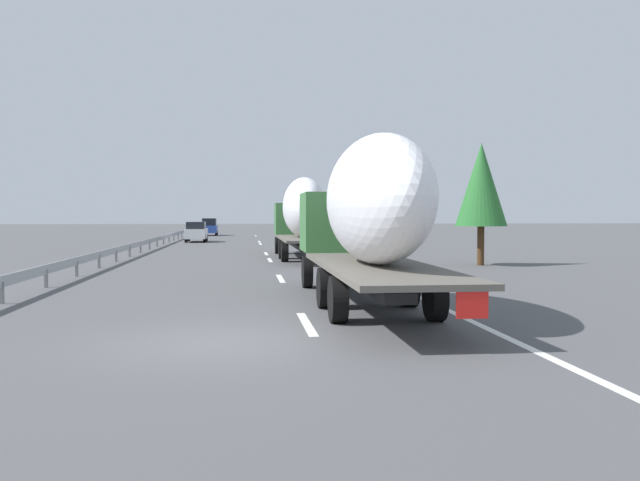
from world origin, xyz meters
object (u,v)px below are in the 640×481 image
truck_trailing (367,212)px  road_sign (315,215)px  truck_lead (302,213)px  car_white_van (196,232)px  car_blue_sedan (210,227)px

truck_trailing → road_sign: 42.44m
truck_lead → road_sign: 22.78m
truck_trailing → road_sign: (42.32, -3.10, -0.11)m
truck_lead → car_white_van: truck_lead is taller
truck_trailing → road_sign: truck_trailing is taller
car_white_van → car_blue_sedan: bearing=-0.6°
truck_trailing → truck_lead: bearing=-0.0°
truck_lead → road_sign: bearing=-7.8°
truck_trailing → road_sign: size_ratio=3.97×
truck_trailing → car_blue_sedan: truck_trailing is taller
car_blue_sedan → road_sign: size_ratio=1.32×
truck_trailing → car_blue_sedan: size_ratio=3.02×
car_blue_sedan → car_white_van: 19.03m
truck_lead → car_white_van: bearing=17.2°
truck_trailing → car_white_van: size_ratio=2.89×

